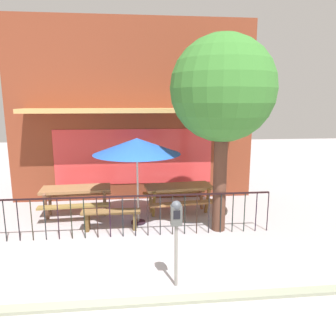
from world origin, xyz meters
The scene contains 10 objects.
ground centered at (0.00, 0.00, 0.00)m, with size 40.00×40.00×0.00m, color #A0979A.
pub_storefront centered at (0.00, 5.04, 2.71)m, with size 7.43×1.38×5.45m.
patio_fence_front centered at (0.00, 1.90, 0.66)m, with size 6.27×0.04×0.97m.
picnic_table_left centered at (-1.56, 3.44, 0.61)m, with size 1.89×1.48×0.79m.
picnic_table_right centered at (1.19, 3.37, 0.61)m, with size 1.94×1.55×0.79m.
patio_umbrella centered at (0.07, 2.69, 1.96)m, with size 2.13×2.13×2.16m.
patio_bench centered at (-0.58, 2.35, 0.35)m, with size 1.41×0.36×0.48m.
parking_meter_near centered at (0.66, -0.22, 1.14)m, with size 0.18×0.17×1.48m.
street_tree centered at (1.98, 2.07, 3.27)m, with size 2.36×2.36×4.48m.
curb_edge centered at (0.00, -0.67, 0.00)m, with size 10.40×0.20×0.11m, color gray.
Camera 1 is at (0.01, -5.14, 3.05)m, focal length 34.82 mm.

